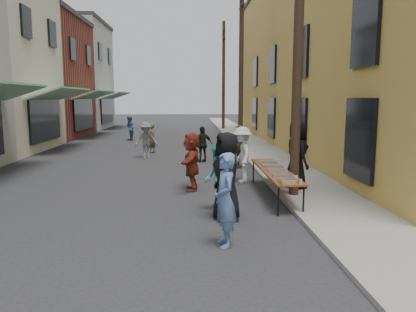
{
  "coord_description": "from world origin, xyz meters",
  "views": [
    {
      "loc": [
        1.51,
        -7.67,
        2.7
      ],
      "look_at": [
        1.92,
        2.07,
        1.3
      ],
      "focal_mm": 35.0,
      "sensor_mm": 36.0,
      "label": 1
    }
  ],
  "objects": [
    {
      "name": "ground",
      "position": [
        0.0,
        0.0,
        0.0
      ],
      "size": [
        120.0,
        120.0,
        0.0
      ],
      "primitive_type": "plane",
      "color": "#28282B",
      "rests_on": "ground"
    },
    {
      "name": "sidewalk",
      "position": [
        5.0,
        15.0,
        0.05
      ],
      "size": [
        2.2,
        60.0,
        0.1
      ],
      "primitive_type": "cube",
      "color": "gray",
      "rests_on": "ground"
    },
    {
      "name": "building_ochre",
      "position": [
        11.1,
        14.0,
        5.0
      ],
      "size": [
        10.0,
        28.0,
        10.0
      ],
      "primitive_type": "cube",
      "color": "gold",
      "rests_on": "ground"
    },
    {
      "name": "utility_pole_near",
      "position": [
        4.3,
        3.0,
        4.5
      ],
      "size": [
        0.26,
        0.26,
        9.0
      ],
      "primitive_type": "cylinder",
      "color": "#2D2116",
      "rests_on": "ground"
    },
    {
      "name": "utility_pole_mid",
      "position": [
        4.3,
        15.0,
        4.5
      ],
      "size": [
        0.26,
        0.26,
        9.0
      ],
      "primitive_type": "cylinder",
      "color": "#2D2116",
      "rests_on": "ground"
    },
    {
      "name": "utility_pole_far",
      "position": [
        4.3,
        27.0,
        4.5
      ],
      "size": [
        0.26,
        0.26,
        9.0
      ],
      "primitive_type": "cylinder",
      "color": "#2D2116",
      "rests_on": "ground"
    },
    {
      "name": "serving_table",
      "position": [
        3.8,
        3.18,
        0.71
      ],
      "size": [
        0.7,
        4.0,
        0.75
      ],
      "color": "brown",
      "rests_on": "ground"
    },
    {
      "name": "catering_tray_sausage",
      "position": [
        3.8,
        1.53,
        0.79
      ],
      "size": [
        0.5,
        0.33,
        0.08
      ],
      "primitive_type": "cube",
      "color": "maroon",
      "rests_on": "serving_table"
    },
    {
      "name": "catering_tray_foil_b",
      "position": [
        3.8,
        2.18,
        0.79
      ],
      "size": [
        0.5,
        0.33,
        0.08
      ],
      "primitive_type": "cube",
      "color": "#B2B2B7",
      "rests_on": "serving_table"
    },
    {
      "name": "catering_tray_buns",
      "position": [
        3.8,
        2.88,
        0.79
      ],
      "size": [
        0.5,
        0.33,
        0.08
      ],
      "primitive_type": "cube",
      "color": "tan",
      "rests_on": "serving_table"
    },
    {
      "name": "catering_tray_foil_d",
      "position": [
        3.8,
        3.58,
        0.79
      ],
      "size": [
        0.5,
        0.33,
        0.08
      ],
      "primitive_type": "cube",
      "color": "#B2B2B7",
      "rests_on": "serving_table"
    },
    {
      "name": "catering_tray_buns_end",
      "position": [
        3.8,
        4.28,
        0.79
      ],
      "size": [
        0.5,
        0.33,
        0.08
      ],
      "primitive_type": "cube",
      "color": "tan",
      "rests_on": "serving_table"
    },
    {
      "name": "condiment_jar_a",
      "position": [
        3.58,
        1.23,
        0.79
      ],
      "size": [
        0.07,
        0.07,
        0.08
      ],
      "primitive_type": "cylinder",
      "color": "#A57F26",
      "rests_on": "serving_table"
    },
    {
      "name": "condiment_jar_b",
      "position": [
        3.58,
        1.33,
        0.79
      ],
      "size": [
        0.07,
        0.07,
        0.08
      ],
      "primitive_type": "cylinder",
      "color": "#A57F26",
      "rests_on": "serving_table"
    },
    {
      "name": "condiment_jar_c",
      "position": [
        3.58,
        1.43,
        0.79
      ],
      "size": [
        0.07,
        0.07,
        0.08
      ],
      "primitive_type": "cylinder",
      "color": "#A57F26",
      "rests_on": "serving_table"
    },
    {
      "name": "cup_stack",
      "position": [
        4.0,
        1.28,
        0.81
      ],
      "size": [
        0.08,
        0.08,
        0.12
      ],
      "primitive_type": "cylinder",
      "color": "tan",
      "rests_on": "serving_table"
    },
    {
      "name": "guest_front_a",
      "position": [
        2.3,
        1.13,
        0.98
      ],
      "size": [
        0.8,
        1.07,
        1.96
      ],
      "primitive_type": "imported",
      "rotation": [
        0.0,
        0.0,
        -1.37
      ],
      "color": "black",
      "rests_on": "ground"
    },
    {
      "name": "guest_front_b",
      "position": [
        2.12,
        -0.52,
        0.87
      ],
      "size": [
        0.52,
        0.69,
        1.73
      ],
      "primitive_type": "imported",
      "rotation": [
        0.0,
        0.0,
        -1.39
      ],
      "color": "#5777A8",
      "rests_on": "ground"
    },
    {
      "name": "guest_front_c",
      "position": [
        2.14,
        1.8,
        0.8
      ],
      "size": [
        0.68,
        0.84,
        1.61
      ],
      "primitive_type": "imported",
      "rotation": [
        0.0,
        0.0,
        -1.47
      ],
      "color": "#2BB3AE",
      "rests_on": "ground"
    },
    {
      "name": "guest_front_d",
      "position": [
        3.15,
        5.13,
        0.9
      ],
      "size": [
        0.71,
        1.18,
        1.8
      ],
      "primitive_type": "imported",
      "rotation": [
        0.0,
        0.0,
        -1.53
      ],
      "color": "white",
      "rests_on": "ground"
    },
    {
      "name": "guest_front_e",
      "position": [
        3.38,
        7.88,
        0.83
      ],
      "size": [
        0.83,
        1.05,
        1.67
      ],
      "primitive_type": "imported",
      "rotation": [
        0.0,
        0.0,
        -1.06
      ],
      "color": "#4D5330",
      "rests_on": "ground"
    },
    {
      "name": "guest_queue_back",
      "position": [
        1.53,
        4.06,
        0.85
      ],
      "size": [
        0.6,
        1.61,
        1.7
      ],
      "primitive_type": "imported",
      "rotation": [
        0.0,
        0.0,
        -1.64
      ],
      "color": "maroon",
      "rests_on": "ground"
    },
    {
      "name": "server",
      "position": [
        4.57,
        3.82,
        1.07
      ],
      "size": [
        0.81,
        1.06,
        1.94
      ],
      "primitive_type": "imported",
      "rotation": [
        0.0,
        0.0,
        1.79
      ],
      "color": "black",
      "rests_on": "sidewalk"
    },
    {
      "name": "passerby_left",
      "position": [
        -0.5,
        10.62,
        0.81
      ],
      "size": [
        1.19,
        0.91,
        1.63
      ],
      "primitive_type": "imported",
      "rotation": [
        0.0,
        0.0,
        0.33
      ],
      "color": "slate",
      "rests_on": "ground"
    },
    {
      "name": "passerby_mid",
      "position": [
        2.01,
        9.29,
        0.76
      ],
      "size": [
        0.96,
        0.68,
        1.51
      ],
      "primitive_type": "imported",
      "rotation": [
        0.0,
        0.0,
        3.53
      ],
      "color": "black",
      "rests_on": "ground"
    },
    {
      "name": "passerby_right",
      "position": [
        -0.42,
        12.22,
        0.74
      ],
      "size": [
        0.57,
        0.65,
        1.49
      ],
      "primitive_type": "imported",
      "rotation": [
        0.0,
        0.0,
        4.22
      ],
      "color": "brown",
      "rests_on": "ground"
    },
    {
      "name": "passerby_far",
      "position": [
        -2.37,
        18.19,
        0.78
      ],
      "size": [
        0.84,
        0.93,
        1.56
      ],
      "primitive_type": "imported",
      "rotation": [
        0.0,
        0.0,
        5.11
      ],
      "color": "#475E8A",
      "rests_on": "ground"
    }
  ]
}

